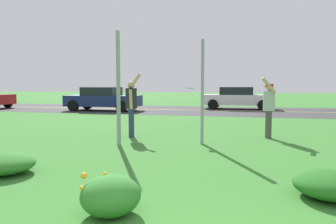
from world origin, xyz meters
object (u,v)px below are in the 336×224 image
Objects in this scene: sign_post_near_path at (118,89)px; person_catcher_red_cap_gray_shirt at (269,105)px; frisbee_pale_blue at (190,88)px; car_white_center_right at (238,98)px; sign_post_by_roadside at (202,92)px; car_navy_center_left at (103,99)px; person_thrower_dark_shirt at (131,104)px.

sign_post_near_path is 4.42m from person_catcher_red_cap_gray_shirt.
frisbee_pale_blue is at bearing 41.86° from sign_post_near_path.
person_catcher_red_cap_gray_shirt is at bearing 28.14° from sign_post_near_path.
car_white_center_right is at bearing 79.09° from sign_post_near_path.
sign_post_near_path is 1.07× the size of sign_post_by_roadside.
sign_post_by_roadside is at bearing 17.81° from sign_post_near_path.
car_navy_center_left is at bearing -157.00° from car_white_center_right.
sign_post_by_roadside is 0.61× the size of car_white_center_right.
person_catcher_red_cap_gray_shirt is 0.40× the size of car_navy_center_left.
car_white_center_right is (1.05, 12.47, -0.73)m from frisbee_pale_blue.
car_white_center_right is at bearing 77.44° from person_thrower_dark_shirt.
sign_post_by_roadside is 2.30m from person_catcher_red_cap_gray_shirt.
sign_post_by_roadside is 2.34m from person_thrower_dark_shirt.
frisbee_pale_blue is (-2.24, -0.61, 0.49)m from person_catcher_red_cap_gray_shirt.
person_catcher_red_cap_gray_shirt is at bearing 38.17° from sign_post_by_roadside.
frisbee_pale_blue is at bearing -164.83° from person_catcher_red_cap_gray_shirt.
person_thrower_dark_shirt is 1.07× the size of person_catcher_red_cap_gray_shirt.
car_navy_center_left and car_white_center_right have the same top height.
person_catcher_red_cap_gray_shirt reaches higher than frisbee_pale_blue.
sign_post_near_path is 1.53× the size of person_thrower_dark_shirt.
person_catcher_red_cap_gray_shirt is 2.37m from frisbee_pale_blue.
sign_post_by_roadside is 0.92m from frisbee_pale_blue.
car_navy_center_left is 1.00× the size of car_white_center_right.
person_catcher_red_cap_gray_shirt is 7.40× the size of frisbee_pale_blue.
person_thrower_dark_shirt is (-2.22, 0.64, -0.36)m from sign_post_by_roadside.
sign_post_by_roadside is at bearing -141.83° from person_catcher_red_cap_gray_shirt.
person_thrower_dark_shirt is at bearing -102.56° from car_white_center_right.
person_thrower_dark_shirt reaches higher than frisbee_pale_blue.
car_navy_center_left is (-5.21, 9.22, -0.28)m from person_thrower_dark_shirt.
sign_post_by_roadside is 0.61× the size of car_navy_center_left.
car_navy_center_left is (-7.43, 9.86, -0.64)m from sign_post_by_roadside.
frisbee_pale_blue is (1.63, 1.46, -0.00)m from sign_post_near_path.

